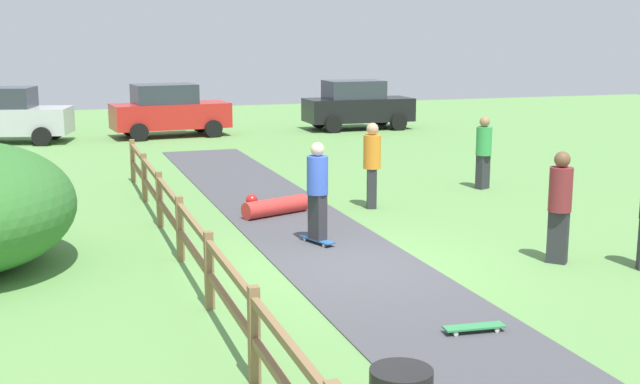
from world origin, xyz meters
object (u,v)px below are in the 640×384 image
(bystander_green, at_px, (484,149))
(parked_car_silver, at_px, (6,115))
(parked_car_black, at_px, (357,105))
(skater_fallen, at_px, (274,206))
(skateboard_loose, at_px, (474,327))
(bystander_maroon, at_px, (560,201))
(parked_car_red, at_px, (169,110))
(skater_riding, at_px, (317,187))
(bystander_orange, at_px, (372,161))

(bystander_green, relative_size, parked_car_silver, 0.39)
(bystander_green, relative_size, parked_car_black, 0.42)
(skater_fallen, height_order, bystander_green, bystander_green)
(skateboard_loose, xyz_separation_m, bystander_maroon, (2.91, 2.47, 0.96))
(skater_fallen, relative_size, parked_car_red, 0.35)
(skateboard_loose, xyz_separation_m, bystander_green, (5.02, 8.69, 0.89))
(skater_riding, distance_m, skater_fallen, 2.69)
(skater_fallen, bearing_deg, bystander_orange, 1.52)
(bystander_orange, xyz_separation_m, bystander_green, (3.42, 1.22, -0.06))
(bystander_maroon, height_order, parked_car_red, parked_car_red)
(skateboard_loose, xyz_separation_m, bystander_orange, (1.61, 7.47, 0.95))
(skater_riding, xyz_separation_m, bystander_maroon, (3.41, -2.39, -0.01))
(skater_fallen, distance_m, parked_car_black, 15.72)
(skater_riding, xyz_separation_m, parked_car_black, (7.08, 16.50, -0.09))
(bystander_orange, relative_size, parked_car_silver, 0.42)
(bystander_green, bearing_deg, skater_riding, -145.28)
(bystander_green, xyz_separation_m, parked_car_red, (-5.81, 12.67, -0.02))
(skater_fallen, distance_m, parked_car_silver, 15.12)
(bystander_maroon, xyz_separation_m, parked_car_silver, (-9.29, 18.91, -0.08))
(skater_fallen, bearing_deg, skater_riding, -87.15)
(bystander_green, bearing_deg, skateboard_loose, -120.04)
(bystander_maroon, xyz_separation_m, bystander_orange, (-1.30, 5.00, -0.01))
(bystander_maroon, height_order, bystander_orange, bystander_maroon)
(skater_riding, relative_size, parked_car_black, 0.44)
(bystander_maroon, bearing_deg, parked_car_red, 101.07)
(skater_riding, height_order, parked_car_black, parked_car_black)
(skateboard_loose, bearing_deg, parked_car_silver, 106.64)
(bystander_maroon, xyz_separation_m, parked_car_black, (3.68, 18.89, -0.08))
(bystander_orange, height_order, parked_car_silver, parked_car_silver)
(bystander_maroon, bearing_deg, skateboard_loose, -139.67)
(bystander_maroon, bearing_deg, skater_fallen, 125.55)
(skateboard_loose, distance_m, parked_car_silver, 22.33)
(parked_car_black, bearing_deg, bystander_green, -97.02)
(skater_fallen, height_order, parked_car_black, parked_car_black)
(skater_fallen, xyz_separation_m, parked_car_red, (-0.16, 13.95, 0.76))
(bystander_green, xyz_separation_m, parked_car_black, (1.56, 12.67, -0.02))
(parked_car_black, bearing_deg, bystander_orange, -109.72)
(skateboard_loose, height_order, parked_car_red, parked_car_red)
(bystander_maroon, bearing_deg, bystander_orange, 104.59)
(bystander_orange, bearing_deg, parked_car_silver, 119.89)
(skateboard_loose, relative_size, parked_car_black, 0.19)
(skater_riding, bearing_deg, parked_car_silver, 109.63)
(bystander_orange, distance_m, parked_car_silver, 16.04)
(bystander_orange, bearing_deg, skater_fallen, -178.48)
(parked_car_silver, bearing_deg, skateboard_loose, -73.36)
(skater_fallen, xyz_separation_m, bystander_green, (5.65, 1.28, 0.78))
(skateboard_loose, distance_m, bystander_maroon, 3.93)
(parked_car_silver, bearing_deg, bystander_maroon, -63.82)
(bystander_green, bearing_deg, parked_car_black, 82.98)
(bystander_green, height_order, parked_car_red, parked_car_red)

